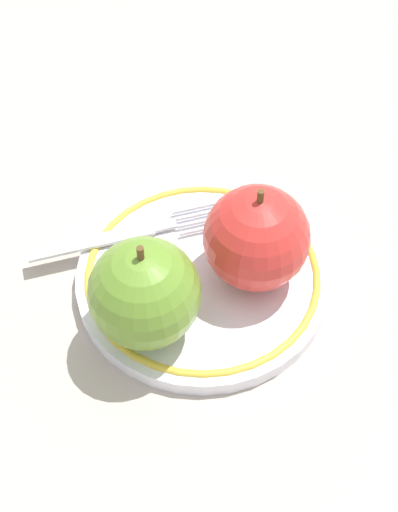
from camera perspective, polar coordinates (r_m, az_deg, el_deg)
The scene contains 5 objects.
ground_plane at distance 0.58m, azimuth -0.14°, elevation -1.38°, with size 2.00×2.00×0.00m, color #B5A799.
plate at distance 0.56m, azimuth 0.00°, elevation -1.75°, with size 0.20×0.20×0.02m.
apple_red_whole at distance 0.53m, azimuth 4.62°, elevation 1.45°, with size 0.08×0.08×0.09m.
apple_second_whole at distance 0.50m, azimuth -4.38°, elevation -2.98°, with size 0.08×0.08×0.09m.
fork at distance 0.58m, azimuth -5.04°, elevation 1.91°, with size 0.19×0.04×0.00m.
Camera 1 is at (-0.13, -0.32, 0.46)m, focal length 50.00 mm.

